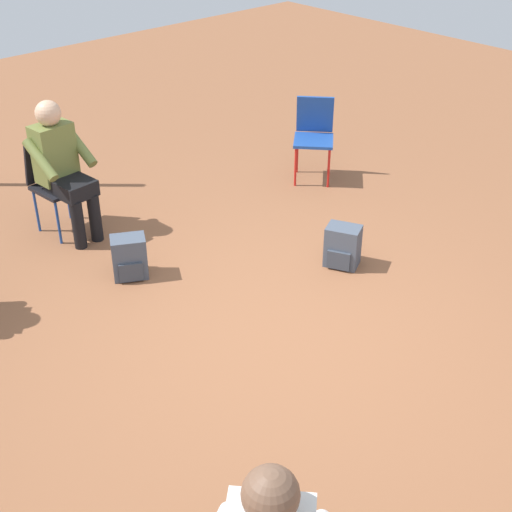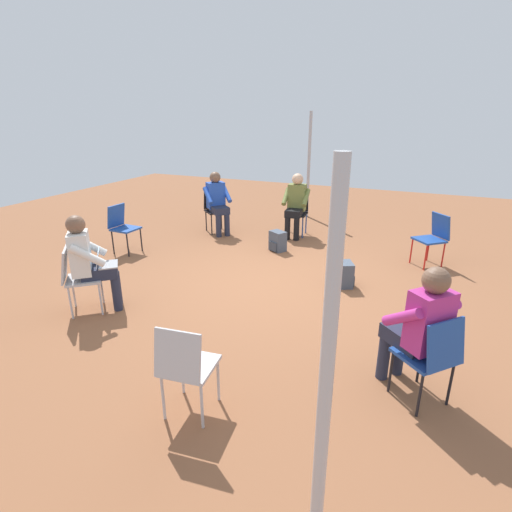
% 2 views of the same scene
% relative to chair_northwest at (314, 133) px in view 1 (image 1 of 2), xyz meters
% --- Properties ---
extents(ground_plane, '(16.46, 16.46, 0.00)m').
position_rel_chair_northwest_xyz_m(ground_plane, '(1.74, -2.16, -0.50)').
color(ground_plane, brown).
extents(chair_northwest, '(0.58, 0.59, 0.85)m').
position_rel_chair_northwest_xyz_m(chair_northwest, '(0.00, 0.00, 0.00)').
color(chair_northwest, '#1E4799').
rests_on(chair_northwest, ground).
extents(chair_west, '(0.47, 0.43, 0.85)m').
position_rel_chair_northwest_xyz_m(chair_west, '(-0.80, -2.54, 0.00)').
color(chair_west, black).
rests_on(chair_west, ground).
extents(person_in_olive, '(0.54, 0.52, 1.24)m').
position_rel_chair_northwest_xyz_m(person_in_olive, '(-0.63, -2.53, 0.20)').
color(person_in_olive, black).
rests_on(person_in_olive, ground).
extents(backpack_near_laptop_user, '(0.31, 0.34, 0.36)m').
position_rel_chair_northwest_xyz_m(backpack_near_laptop_user, '(0.34, -2.53, -0.34)').
color(backpack_near_laptop_user, '#475160').
rests_on(backpack_near_laptop_user, ground).
extents(backpack_by_empty_chair, '(0.34, 0.31, 0.36)m').
position_rel_chair_northwest_xyz_m(backpack_by_empty_chair, '(1.40, -1.11, -0.34)').
color(backpack_by_empty_chair, '#475160').
rests_on(backpack_by_empty_chair, ground).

